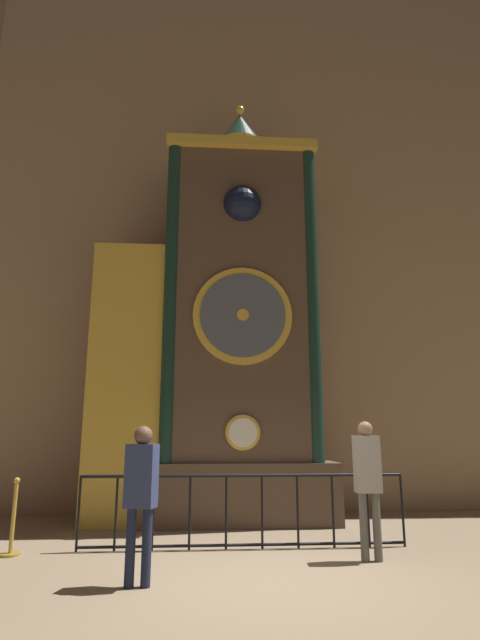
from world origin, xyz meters
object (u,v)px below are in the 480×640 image
object	(u,v)px
clock_tower	(219,330)
visitor_far	(368,475)
stanchion_post	(12,530)
visitor_near	(141,487)

from	to	relation	value
clock_tower	visitor_far	bearing A→B (deg)	-57.52
visitor_far	stanchion_post	world-z (taller)	visitor_far
visitor_near	visitor_far	xyz separation A→B (m)	(2.97, 0.93, 0.04)
visitor_far	stanchion_post	xyz separation A→B (m)	(-4.92, 0.67, -0.76)
visitor_near	stanchion_post	world-z (taller)	visitor_near
visitor_near	visitor_far	distance (m)	3.11
clock_tower	visitor_far	world-z (taller)	clock_tower
clock_tower	visitor_near	xyz separation A→B (m)	(-0.99, -4.04, -2.68)
clock_tower	stanchion_post	xyz separation A→B (m)	(-2.94, -2.43, -3.40)
visitor_near	stanchion_post	distance (m)	2.62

